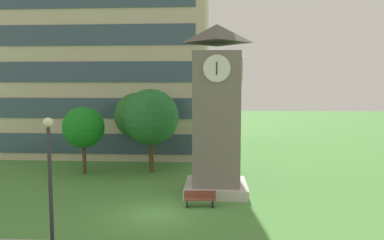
{
  "coord_description": "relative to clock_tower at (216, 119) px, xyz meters",
  "views": [
    {
      "loc": [
        3.09,
        -18.86,
        6.83
      ],
      "look_at": [
        1.6,
        5.23,
        4.54
      ],
      "focal_mm": 34.46,
      "sensor_mm": 36.0,
      "label": 1
    }
  ],
  "objects": [
    {
      "name": "tree_by_building",
      "position": [
        -5.07,
        5.15,
        -0.37
      ],
      "size": [
        4.36,
        4.36,
        6.55
      ],
      "color": "#513823",
      "rests_on": "ground"
    },
    {
      "name": "street_lamp",
      "position": [
        -6.0,
        -10.46,
        -1.18
      ],
      "size": [
        0.36,
        0.36,
        5.69
      ],
      "color": "#333338",
      "rests_on": "ground"
    },
    {
      "name": "clock_tower",
      "position": [
        0.0,
        0.0,
        0.0
      ],
      "size": [
        3.9,
        3.9,
        10.57
      ],
      "color": "slate",
      "rests_on": "ground"
    },
    {
      "name": "tree_near_tower",
      "position": [
        -7.01,
        9.36,
        -0.61
      ],
      "size": [
        4.14,
        4.14,
        6.2
      ],
      "color": "#513823",
      "rests_on": "ground"
    },
    {
      "name": "office_building",
      "position": [
        -11.39,
        16.48,
        8.07
      ],
      "size": [
        20.87,
        15.06,
        25.6
      ],
      "color": "beige",
      "rests_on": "ground"
    },
    {
      "name": "tree_streetside",
      "position": [
        -10.14,
        4.34,
        -1.12
      ],
      "size": [
        3.18,
        3.18,
        5.21
      ],
      "color": "#513823",
      "rests_on": "ground"
    },
    {
      "name": "park_bench",
      "position": [
        -0.91,
        -2.86,
        -4.27
      ],
      "size": [
        1.83,
        0.6,
        0.88
      ],
      "color": "brown",
      "rests_on": "ground"
    },
    {
      "name": "ground_plane",
      "position": [
        -3.2,
        -4.23,
        -4.73
      ],
      "size": [
        160.0,
        160.0,
        0.0
      ],
      "primitive_type": "plane",
      "color": "#4C893D"
    }
  ]
}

